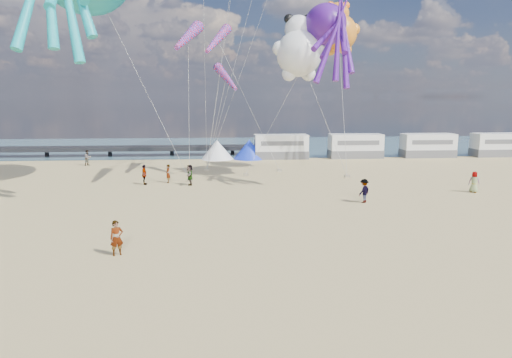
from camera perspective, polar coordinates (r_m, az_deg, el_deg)
name	(u,v)px	position (r m, az deg, el deg)	size (l,w,h in m)	color
ground	(262,297)	(18.22, 0.79, -14.57)	(120.00, 120.00, 0.00)	tan
water	(231,146)	(71.89, -3.19, 4.14)	(120.00, 120.00, 0.00)	#3B6271
pier	(14,149)	(66.35, -27.96, 3.30)	(60.00, 3.00, 0.50)	black
motorhome_0	(281,147)	(57.30, 3.16, 4.07)	(6.60, 2.50, 3.00)	silver
motorhome_1	(355,146)	(59.30, 12.32, 4.06)	(6.60, 2.50, 3.00)	silver
motorhome_2	(428,145)	(62.69, 20.68, 3.96)	(6.60, 2.50, 3.00)	silver
motorhome_3	(499,145)	(67.26, 28.05, 3.80)	(6.60, 2.50, 3.00)	silver
tent_white	(217,150)	(56.84, -4.88, 3.69)	(4.00, 4.00, 2.40)	white
tent_blue	(249,149)	(56.95, -0.85, 3.74)	(4.00, 4.00, 2.40)	#1933CC
standing_person	(117,238)	(23.37, -17.03, -7.06)	(0.64, 0.42, 1.75)	tan
beachgoer_1	(88,158)	(54.72, -20.28, 2.50)	(0.86, 0.56, 1.75)	#7F6659
beachgoer_2	(364,191)	(34.19, 13.35, -1.45)	(0.86, 0.67, 1.77)	#7F6659
beachgoer_3	(144,175)	(41.27, -13.79, 0.52)	(1.15, 0.66, 1.77)	#7F6659
beachgoer_4	(190,175)	(40.34, -8.28, 0.51)	(1.06, 0.44, 1.80)	#7F6659
beachgoer_5	(168,174)	(41.78, -10.95, 0.66)	(1.54, 0.49, 1.66)	#7F6659
beachgoer_6	(474,182)	(40.85, 25.61, -0.34)	(0.63, 0.41, 1.72)	#7F6659
sandbag_a	(190,180)	(42.10, -8.29, -0.18)	(0.50, 0.35, 0.22)	gray
sandbag_b	(246,175)	(44.84, -1.29, 0.56)	(0.50, 0.35, 0.22)	gray
sandbag_c	(347,176)	(44.68, 11.32, 0.33)	(0.50, 0.35, 0.22)	gray
sandbag_d	(279,170)	(47.37, 2.92, 1.08)	(0.50, 0.35, 0.22)	gray
sandbag_e	(207,170)	(48.18, -6.17, 1.18)	(0.50, 0.35, 0.22)	gray
kite_octopus_purple	(325,25)	(42.68, 8.61, 18.50)	(3.69, 8.60, 9.83)	#491381
kite_panda	(299,54)	(41.89, 5.40, 15.33)	(4.88, 4.59, 6.89)	silver
kite_teddy_orange	(339,33)	(46.63, 10.29, 17.48)	(4.27, 4.02, 6.03)	orange
windsock_left	(188,36)	(39.72, -8.49, 17.21)	(1.10, 7.37, 7.37)	red
windsock_mid	(217,40)	(44.11, -4.84, 16.98)	(1.00, 6.39, 6.39)	red
windsock_right	(226,78)	(43.47, -3.73, 12.53)	(0.90, 4.57, 4.57)	red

